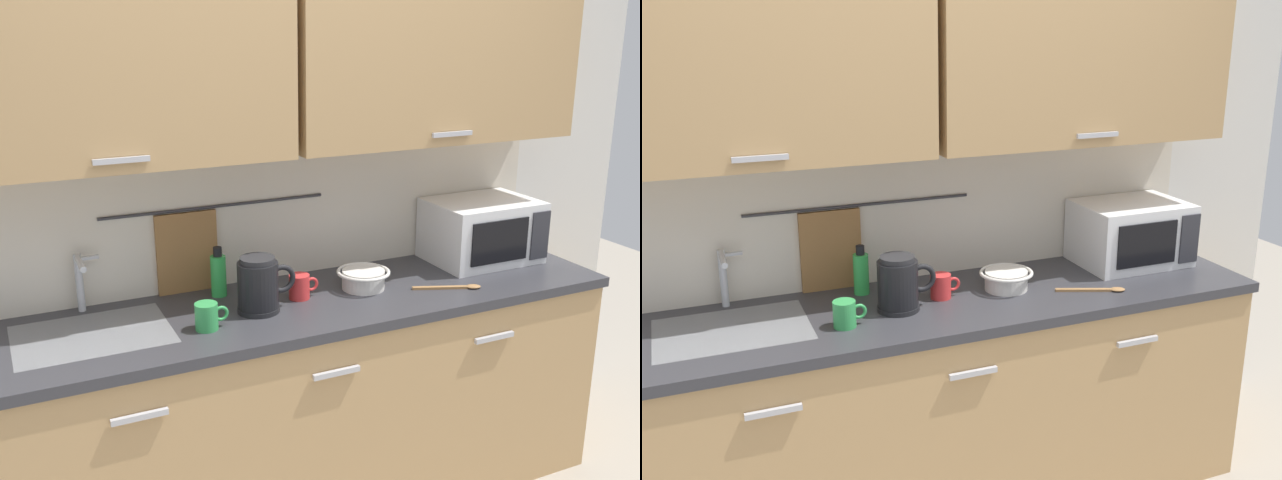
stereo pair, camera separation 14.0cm
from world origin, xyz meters
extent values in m
cube|color=tan|center=(0.00, 0.30, 0.43)|extent=(2.50, 0.60, 0.86)
cube|color=#B7B7BC|center=(-0.69, -0.01, 0.74)|extent=(0.18, 0.02, 0.02)
cube|color=#B7B7BC|center=(0.00, -0.01, 0.74)|extent=(0.18, 0.02, 0.02)
cube|color=#B7B7BC|center=(0.69, -0.01, 0.74)|extent=(0.18, 0.02, 0.02)
cube|color=#333338|center=(0.00, 0.30, 0.88)|extent=(2.53, 0.63, 0.04)
cube|color=#9EA0A5|center=(-0.77, 0.32, 0.85)|extent=(0.52, 0.38, 0.09)
cube|color=silver|center=(0.00, 0.63, 1.25)|extent=(3.70, 0.06, 2.50)
cube|color=beige|center=(0.00, 0.59, 1.18)|extent=(2.50, 0.01, 0.55)
cube|color=tan|center=(-0.63, 0.43, 1.80)|extent=(1.23, 0.33, 0.70)
cube|color=#B7B7BC|center=(-0.63, 0.26, 1.50)|extent=(0.18, 0.01, 0.02)
cube|color=tan|center=(0.63, 0.43, 1.80)|extent=(1.23, 0.33, 0.70)
cube|color=#B7B7BC|center=(0.63, 0.26, 1.50)|extent=(0.18, 0.01, 0.02)
cylinder|color=#333338|center=(-0.23, 0.58, 1.23)|extent=(0.90, 0.01, 0.01)
cube|color=olive|center=(-0.36, 0.58, 1.05)|extent=(0.24, 0.02, 0.34)
cylinder|color=#B2B5BA|center=(-0.77, 0.55, 1.01)|extent=(0.03, 0.03, 0.22)
cylinder|color=#B2B5BA|center=(-0.77, 0.47, 1.11)|extent=(0.02, 0.16, 0.02)
cube|color=#B2B5BA|center=(-0.73, 0.55, 1.10)|extent=(0.07, 0.02, 0.01)
cube|color=white|center=(0.92, 0.41, 1.04)|extent=(0.46, 0.34, 0.27)
cube|color=black|center=(0.89, 0.24, 1.04)|extent=(0.29, 0.01, 0.18)
cube|color=#2D2D33|center=(1.10, 0.24, 1.04)|extent=(0.09, 0.01, 0.21)
cylinder|color=black|center=(-0.18, 0.27, 0.91)|extent=(0.16, 0.16, 0.02)
cylinder|color=black|center=(-0.18, 0.27, 1.00)|extent=(0.15, 0.15, 0.17)
cylinder|color=#262628|center=(-0.18, 0.27, 1.10)|extent=(0.13, 0.13, 0.02)
torus|color=black|center=(-0.09, 0.27, 1.01)|extent=(0.11, 0.02, 0.11)
cylinder|color=green|center=(-0.26, 0.48, 0.98)|extent=(0.06, 0.06, 0.16)
cylinder|color=black|center=(-0.26, 0.48, 1.08)|extent=(0.03, 0.03, 0.04)
cylinder|color=green|center=(-0.40, 0.19, 0.95)|extent=(0.08, 0.08, 0.09)
torus|color=green|center=(-0.35, 0.19, 0.95)|extent=(0.06, 0.01, 0.06)
cylinder|color=silver|center=(0.28, 0.31, 0.94)|extent=(0.17, 0.17, 0.07)
torus|color=silver|center=(0.28, 0.31, 0.97)|extent=(0.21, 0.21, 0.01)
cylinder|color=red|center=(0.01, 0.32, 0.95)|extent=(0.08, 0.08, 0.09)
torus|color=red|center=(0.06, 0.32, 0.95)|extent=(0.06, 0.01, 0.06)
cube|color=#9E7042|center=(0.55, 0.18, 0.91)|extent=(0.21, 0.10, 0.01)
ellipsoid|color=#9E7042|center=(0.68, 0.13, 0.91)|extent=(0.07, 0.06, 0.01)
camera|label=1|loc=(-1.04, -2.07, 1.94)|focal=40.96mm
camera|label=2|loc=(-0.91, -2.13, 1.94)|focal=40.96mm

